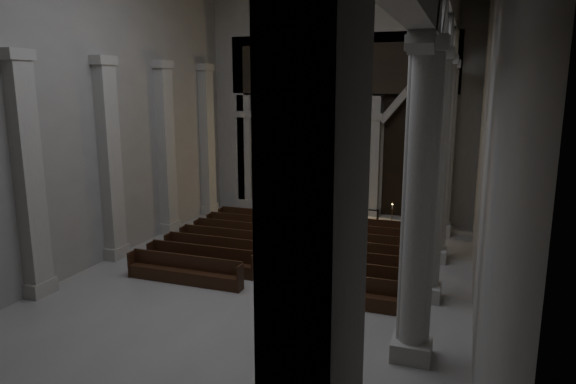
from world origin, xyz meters
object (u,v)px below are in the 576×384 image
object	(u,v)px
altar_rail	(326,212)
candle_stand_left	(275,213)
pews	(290,252)
worshipper	(332,224)
candle_stand_right	(392,224)
altar	(324,204)

from	to	relation	value
altar_rail	candle_stand_left	size ratio (longest dim) A/B	3.25
pews	candle_stand_left	bearing A→B (deg)	116.31
pews	worshipper	world-z (taller)	worshipper
altar_rail	candle_stand_right	world-z (taller)	candle_stand_right
candle_stand_left	pews	bearing A→B (deg)	-63.69
altar	worshipper	distance (m)	3.86
candle_stand_right	worshipper	bearing A→B (deg)	-141.78
candle_stand_right	altar_rail	bearing A→B (deg)	178.85
altar	candle_stand_left	size ratio (longest dim) A/B	1.32
altar	pews	xyz separation A→B (m)	(0.54, -7.07, -0.37)
candle_stand_left	pews	distance (m)	6.02
candle_stand_left	worshipper	xyz separation A→B (m)	(3.54, -1.92, 0.21)
altar	altar_rail	xyz separation A→B (m)	(0.54, -1.61, -0.01)
altar_rail	candle_stand_left	world-z (taller)	candle_stand_left
altar_rail	candle_stand_right	bearing A→B (deg)	-1.15
candle_stand_left	pews	xyz separation A→B (m)	(2.67, -5.39, -0.12)
worshipper	altar	bearing A→B (deg)	122.10
altar_rail	pews	size ratio (longest dim) A/B	0.54
altar	altar_rail	size ratio (longest dim) A/B	0.41
pews	altar_rail	bearing A→B (deg)	90.00
altar_rail	worshipper	distance (m)	2.16
pews	worshipper	xyz separation A→B (m)	(0.87, 3.47, 0.33)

